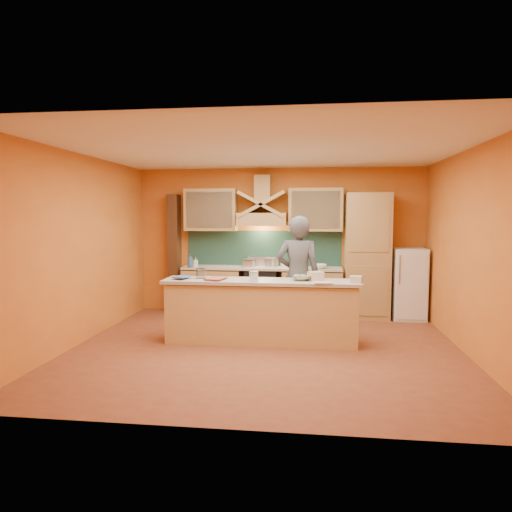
# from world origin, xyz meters

# --- Properties ---
(floor) EXTENTS (5.50, 5.00, 0.01)m
(floor) POSITION_xyz_m (0.00, 0.00, 0.00)
(floor) COLOR brown
(floor) RESTS_ON ground
(ceiling) EXTENTS (5.50, 5.00, 0.01)m
(ceiling) POSITION_xyz_m (0.00, 0.00, 2.80)
(ceiling) COLOR white
(ceiling) RESTS_ON wall_back
(wall_back) EXTENTS (5.50, 0.02, 2.80)m
(wall_back) POSITION_xyz_m (0.00, 2.50, 1.40)
(wall_back) COLOR orange
(wall_back) RESTS_ON floor
(wall_front) EXTENTS (5.50, 0.02, 2.80)m
(wall_front) POSITION_xyz_m (0.00, -2.50, 1.40)
(wall_front) COLOR orange
(wall_front) RESTS_ON floor
(wall_left) EXTENTS (0.02, 5.00, 2.80)m
(wall_left) POSITION_xyz_m (-2.75, 0.00, 1.40)
(wall_left) COLOR orange
(wall_left) RESTS_ON floor
(wall_right) EXTENTS (0.02, 5.00, 2.80)m
(wall_right) POSITION_xyz_m (2.75, 0.00, 1.40)
(wall_right) COLOR orange
(wall_right) RESTS_ON floor
(base_cabinet_left) EXTENTS (1.10, 0.60, 0.86)m
(base_cabinet_left) POSITION_xyz_m (-1.25, 2.20, 0.43)
(base_cabinet_left) COLOR tan
(base_cabinet_left) RESTS_ON floor
(base_cabinet_right) EXTENTS (1.10, 0.60, 0.86)m
(base_cabinet_right) POSITION_xyz_m (0.65, 2.20, 0.43)
(base_cabinet_right) COLOR tan
(base_cabinet_right) RESTS_ON floor
(counter_top) EXTENTS (3.00, 0.62, 0.04)m
(counter_top) POSITION_xyz_m (-0.30, 2.20, 0.90)
(counter_top) COLOR #B8AE9B
(counter_top) RESTS_ON base_cabinet_left
(stove) EXTENTS (0.60, 0.58, 0.90)m
(stove) POSITION_xyz_m (-0.30, 2.20, 0.45)
(stove) COLOR black
(stove) RESTS_ON floor
(backsplash) EXTENTS (3.00, 0.03, 0.70)m
(backsplash) POSITION_xyz_m (-0.30, 2.48, 1.25)
(backsplash) COLOR #1A3A32
(backsplash) RESTS_ON wall_back
(range_hood) EXTENTS (0.92, 0.50, 0.24)m
(range_hood) POSITION_xyz_m (-0.30, 2.25, 1.82)
(range_hood) COLOR tan
(range_hood) RESTS_ON wall_back
(hood_chimney) EXTENTS (0.30, 0.30, 0.50)m
(hood_chimney) POSITION_xyz_m (-0.30, 2.35, 2.40)
(hood_chimney) COLOR tan
(hood_chimney) RESTS_ON wall_back
(upper_cabinet_left) EXTENTS (1.00, 0.35, 0.80)m
(upper_cabinet_left) POSITION_xyz_m (-1.30, 2.33, 2.00)
(upper_cabinet_left) COLOR tan
(upper_cabinet_left) RESTS_ON wall_back
(upper_cabinet_right) EXTENTS (1.00, 0.35, 0.80)m
(upper_cabinet_right) POSITION_xyz_m (0.70, 2.33, 2.00)
(upper_cabinet_right) COLOR tan
(upper_cabinet_right) RESTS_ON wall_back
(pantry_column) EXTENTS (0.80, 0.60, 2.30)m
(pantry_column) POSITION_xyz_m (1.65, 2.20, 1.15)
(pantry_column) COLOR tan
(pantry_column) RESTS_ON floor
(fridge) EXTENTS (0.58, 0.60, 1.30)m
(fridge) POSITION_xyz_m (2.40, 2.20, 0.65)
(fridge) COLOR white
(fridge) RESTS_ON floor
(trim_column_left) EXTENTS (0.20, 0.30, 2.30)m
(trim_column_left) POSITION_xyz_m (-2.05, 2.35, 1.15)
(trim_column_left) COLOR #472816
(trim_column_left) RESTS_ON floor
(island_body) EXTENTS (2.80, 0.55, 0.88)m
(island_body) POSITION_xyz_m (-0.10, 0.30, 0.44)
(island_body) COLOR tan
(island_body) RESTS_ON floor
(island_top) EXTENTS (2.90, 0.62, 0.05)m
(island_top) POSITION_xyz_m (-0.10, 0.30, 0.92)
(island_top) COLOR #B8AE9B
(island_top) RESTS_ON island_body
(person) EXTENTS (0.71, 0.48, 1.89)m
(person) POSITION_xyz_m (0.43, 0.77, 0.94)
(person) COLOR #4C4C51
(person) RESTS_ON floor
(pot_large) EXTENTS (0.34, 0.34, 0.15)m
(pot_large) POSITION_xyz_m (-0.54, 2.20, 0.97)
(pot_large) COLOR #B6B8BE
(pot_large) RESTS_ON stove
(pot_small) EXTENTS (0.27, 0.27, 0.15)m
(pot_small) POSITION_xyz_m (-0.15, 2.30, 0.97)
(pot_small) COLOR silver
(pot_small) RESTS_ON stove
(soap_bottle_a) EXTENTS (0.10, 0.10, 0.18)m
(soap_bottle_a) POSITION_xyz_m (-1.56, 2.11, 1.01)
(soap_bottle_a) COLOR silver
(soap_bottle_a) RESTS_ON counter_top
(soap_bottle_b) EXTENTS (0.13, 0.13, 0.26)m
(soap_bottle_b) POSITION_xyz_m (-1.62, 1.94, 1.05)
(soap_bottle_b) COLOR #2F5783
(soap_bottle_b) RESTS_ON counter_top
(bowl_back) EXTENTS (0.31, 0.31, 0.08)m
(bowl_back) POSITION_xyz_m (0.79, 2.09, 0.96)
(bowl_back) COLOR white
(bowl_back) RESTS_ON counter_top
(dish_rack) EXTENTS (0.33, 0.28, 0.10)m
(dish_rack) POSITION_xyz_m (0.22, 2.17, 0.97)
(dish_rack) COLOR white
(dish_rack) RESTS_ON counter_top
(book_lower) EXTENTS (0.31, 0.38, 0.03)m
(book_lower) POSITION_xyz_m (-0.89, 0.25, 0.96)
(book_lower) COLOR #B84B42
(book_lower) RESTS_ON island_top
(book_upper) EXTENTS (0.27, 0.32, 0.02)m
(book_upper) POSITION_xyz_m (-1.38, 0.27, 0.98)
(book_upper) COLOR #3F5A8B
(book_upper) RESTS_ON island_top
(jar_large) EXTENTS (0.19, 0.19, 0.15)m
(jar_large) POSITION_xyz_m (-1.03, 0.37, 1.02)
(jar_large) COLOR silver
(jar_large) RESTS_ON island_top
(jar_small) EXTENTS (0.14, 0.14, 0.13)m
(jar_small) POSITION_xyz_m (-0.18, 0.13, 1.01)
(jar_small) COLOR white
(jar_small) RESTS_ON island_top
(kitchen_scale) EXTENTS (0.15, 0.15, 0.11)m
(kitchen_scale) POSITION_xyz_m (-0.22, 0.34, 1.00)
(kitchen_scale) COLOR white
(kitchen_scale) RESTS_ON island_top
(mixing_bowl) EXTENTS (0.35, 0.35, 0.07)m
(mixing_bowl) POSITION_xyz_m (0.50, 0.33, 0.98)
(mixing_bowl) COLOR white
(mixing_bowl) RESTS_ON island_top
(cloth) EXTENTS (0.27, 0.21, 0.02)m
(cloth) POSITION_xyz_m (0.80, 0.07, 0.95)
(cloth) COLOR #C4ABA1
(cloth) RESTS_ON island_top
(grocery_bag_a) EXTENTS (0.25, 0.23, 0.13)m
(grocery_bag_a) POSITION_xyz_m (0.70, 0.34, 1.01)
(grocery_bag_a) COLOR beige
(grocery_bag_a) RESTS_ON island_top
(grocery_bag_b) EXTENTS (0.19, 0.16, 0.10)m
(grocery_bag_b) POSITION_xyz_m (1.27, 0.16, 0.99)
(grocery_bag_b) COLOR beige
(grocery_bag_b) RESTS_ON island_top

